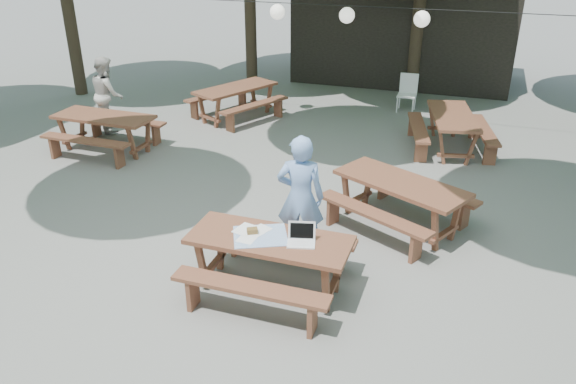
{
  "coord_description": "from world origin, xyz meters",
  "views": [
    {
      "loc": [
        2.66,
        -6.34,
        4.22
      ],
      "look_at": [
        0.54,
        -0.11,
        1.05
      ],
      "focal_mm": 35.0,
      "sensor_mm": 36.0,
      "label": 1
    }
  ],
  "objects_px": {
    "picnic_table_nw": "(106,133)",
    "woman": "(300,197)",
    "main_picnic_table": "(270,263)",
    "plastic_chair": "(406,101)",
    "second_person": "(107,94)"
  },
  "relations": [
    {
      "from": "woman",
      "to": "plastic_chair",
      "type": "relative_size",
      "value": 1.96
    },
    {
      "from": "main_picnic_table",
      "to": "plastic_chair",
      "type": "relative_size",
      "value": 2.22
    },
    {
      "from": "main_picnic_table",
      "to": "woman",
      "type": "xyz_separation_m",
      "value": [
        0.1,
        0.92,
        0.5
      ]
    },
    {
      "from": "main_picnic_table",
      "to": "woman",
      "type": "height_order",
      "value": "woman"
    },
    {
      "from": "woman",
      "to": "second_person",
      "type": "height_order",
      "value": "woman"
    },
    {
      "from": "main_picnic_table",
      "to": "second_person",
      "type": "distance_m",
      "value": 7.16
    },
    {
      "from": "picnic_table_nw",
      "to": "woman",
      "type": "bearing_deg",
      "value": -26.17
    },
    {
      "from": "picnic_table_nw",
      "to": "woman",
      "type": "relative_size",
      "value": 1.14
    },
    {
      "from": "picnic_table_nw",
      "to": "woman",
      "type": "distance_m",
      "value": 5.54
    },
    {
      "from": "woman",
      "to": "second_person",
      "type": "bearing_deg",
      "value": -43.66
    },
    {
      "from": "plastic_chair",
      "to": "woman",
      "type": "bearing_deg",
      "value": -93.43
    },
    {
      "from": "main_picnic_table",
      "to": "plastic_chair",
      "type": "distance_m",
      "value": 8.11
    },
    {
      "from": "picnic_table_nw",
      "to": "woman",
      "type": "height_order",
      "value": "woman"
    },
    {
      "from": "picnic_table_nw",
      "to": "plastic_chair",
      "type": "xyz_separation_m",
      "value": [
        5.38,
        4.66,
        -0.13
      ]
    },
    {
      "from": "picnic_table_nw",
      "to": "main_picnic_table",
      "type": "bearing_deg",
      "value": -34.61
    }
  ]
}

